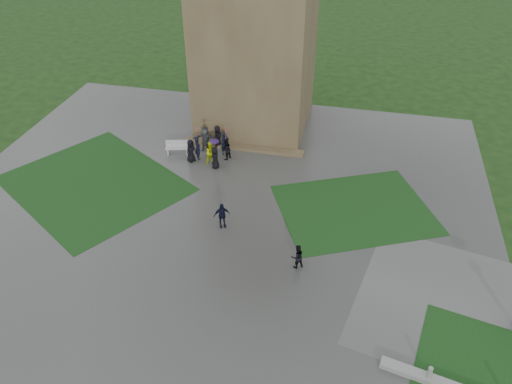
% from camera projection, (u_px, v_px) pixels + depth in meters
% --- Properties ---
extents(ground, '(120.00, 120.00, 0.00)m').
position_uv_depth(ground, '(198.00, 242.00, 28.32)').
color(ground, black).
extents(plaza, '(34.00, 34.00, 0.02)m').
position_uv_depth(plaza, '(208.00, 220.00, 29.90)').
color(plaza, '#3A3A38').
rests_on(plaza, ground).
extents(lawn_inset_left, '(14.10, 13.46, 0.01)m').
position_uv_depth(lawn_inset_left, '(94.00, 184.00, 33.00)').
color(lawn_inset_left, '#123512').
rests_on(lawn_inset_left, plaza).
extents(lawn_inset_right, '(11.12, 10.15, 0.01)m').
position_uv_depth(lawn_inset_right, '(354.00, 209.00, 30.74)').
color(lawn_inset_right, '#123512').
rests_on(lawn_inset_right, plaza).
extents(tower, '(8.00, 8.00, 18.00)m').
position_uv_depth(tower, '(256.00, 7.00, 34.94)').
color(tower, brown).
rests_on(tower, ground).
extents(tower_plinth, '(9.00, 0.80, 0.22)m').
position_uv_depth(tower_plinth, '(243.00, 147.00, 36.64)').
color(tower_plinth, brown).
rests_on(tower_plinth, plaza).
extents(bench, '(1.79, 0.94, 0.99)m').
position_uv_depth(bench, '(178.00, 147.00, 35.85)').
color(bench, '#B9B8B4').
rests_on(bench, plaza).
extents(visitor_cluster, '(3.24, 3.63, 2.53)m').
position_uv_depth(visitor_cluster, '(210.00, 141.00, 35.14)').
color(visitor_cluster, black).
rests_on(visitor_cluster, plaza).
extents(pedestrian_mid, '(1.10, 0.95, 1.64)m').
position_uv_depth(pedestrian_mid, '(222.00, 215.00, 28.95)').
color(pedestrian_mid, black).
rests_on(pedestrian_mid, plaza).
extents(pedestrian_near, '(0.81, 0.72, 1.44)m').
position_uv_depth(pedestrian_near, '(297.00, 256.00, 26.27)').
color(pedestrian_near, black).
rests_on(pedestrian_near, plaza).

